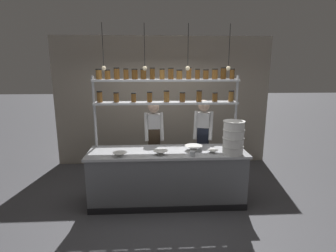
% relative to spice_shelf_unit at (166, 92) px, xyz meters
% --- Properties ---
extents(ground_plane, '(40.00, 40.00, 0.00)m').
position_rel_spice_shelf_unit_xyz_m(ground_plane, '(-0.00, -0.33, -1.88)').
color(ground_plane, '#4C4C51').
extents(back_wall, '(5.03, 0.12, 2.99)m').
position_rel_spice_shelf_unit_xyz_m(back_wall, '(-0.00, 1.68, -0.38)').
color(back_wall, '#9E9384').
rests_on(back_wall, ground_plane).
extents(prep_counter, '(2.63, 0.76, 0.92)m').
position_rel_spice_shelf_unit_xyz_m(prep_counter, '(-0.00, -0.33, -1.42)').
color(prep_counter, slate).
rests_on(prep_counter, ground_plane).
extents(spice_shelf_unit, '(2.52, 0.28, 2.29)m').
position_rel_spice_shelf_unit_xyz_m(spice_shelf_unit, '(0.00, 0.00, 0.00)').
color(spice_shelf_unit, '#B7BABF').
rests_on(spice_shelf_unit, ground_plane).
extents(chef_left, '(0.37, 0.30, 1.67)m').
position_rel_spice_shelf_unit_xyz_m(chef_left, '(-0.22, 0.36, -0.91)').
color(chef_left, black).
rests_on(chef_left, ground_plane).
extents(chef_center, '(0.41, 0.34, 1.69)m').
position_rel_spice_shelf_unit_xyz_m(chef_center, '(0.73, 0.33, -0.90)').
color(chef_center, black).
rests_on(chef_center, ground_plane).
extents(container_stack, '(0.34, 0.34, 0.54)m').
position_rel_spice_shelf_unit_xyz_m(container_stack, '(1.04, -0.55, -0.68)').
color(container_stack, white).
rests_on(container_stack, prep_counter).
extents(prep_bowl_near_left, '(0.18, 0.18, 0.05)m').
position_rel_spice_shelf_unit_xyz_m(prep_bowl_near_left, '(0.74, -0.47, -0.93)').
color(prep_bowl_near_left, silver).
rests_on(prep_bowl_near_left, prep_counter).
extents(prep_bowl_center_front, '(0.22, 0.22, 0.06)m').
position_rel_spice_shelf_unit_xyz_m(prep_bowl_center_front, '(-0.76, -0.56, -0.93)').
color(prep_bowl_center_front, silver).
rests_on(prep_bowl_center_front, prep_counter).
extents(prep_bowl_center_back, '(0.24, 0.24, 0.07)m').
position_rel_spice_shelf_unit_xyz_m(prep_bowl_center_back, '(-0.12, -0.51, -0.92)').
color(prep_bowl_center_back, silver).
rests_on(prep_bowl_center_back, prep_counter).
extents(prep_bowl_near_right, '(0.29, 0.29, 0.08)m').
position_rel_spice_shelf_unit_xyz_m(prep_bowl_near_right, '(0.45, -0.32, -0.92)').
color(prep_bowl_near_right, silver).
rests_on(prep_bowl_near_right, prep_counter).
extents(serving_cup_front, '(0.09, 0.09, 0.08)m').
position_rel_spice_shelf_unit_xyz_m(serving_cup_front, '(0.38, -0.62, -0.91)').
color(serving_cup_front, '#B2B7BC').
rests_on(serving_cup_front, prep_counter).
extents(pendant_light_row, '(2.02, 0.07, 0.70)m').
position_rel_spice_shelf_unit_xyz_m(pendant_light_row, '(-0.01, -0.33, 0.43)').
color(pendant_light_row, black).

